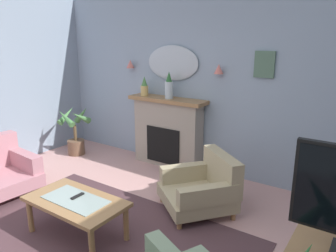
{
  "coord_description": "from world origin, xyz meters",
  "views": [
    {
      "loc": [
        2.32,
        -1.68,
        2.09
      ],
      "look_at": [
        0.1,
        1.56,
        1.03
      ],
      "focal_mm": 34.53,
      "sensor_mm": 36.0,
      "label": 1
    }
  ],
  "objects_px": {
    "wall_sconce_right": "(219,69)",
    "armchair_in_corner": "(203,187)",
    "framed_picture": "(264,65)",
    "potted_plant_tall_palm": "(75,133)",
    "coffee_table": "(76,204)",
    "fireplace": "(167,133)",
    "wall_sconce_left": "(130,64)",
    "tv_remote": "(78,196)",
    "mantel_vase_centre": "(144,87)",
    "mantel_vase_left": "(169,87)",
    "wall_mirror": "(172,63)"
  },
  "relations": [
    {
      "from": "fireplace",
      "to": "tv_remote",
      "type": "distance_m",
      "value": 2.25
    },
    {
      "from": "mantel_vase_centre",
      "to": "wall_mirror",
      "type": "xyz_separation_m",
      "value": [
        0.45,
        0.17,
        0.41
      ]
    },
    {
      "from": "wall_sconce_right",
      "to": "armchair_in_corner",
      "type": "height_order",
      "value": "wall_sconce_right"
    },
    {
      "from": "fireplace",
      "to": "framed_picture",
      "type": "height_order",
      "value": "framed_picture"
    },
    {
      "from": "coffee_table",
      "to": "potted_plant_tall_palm",
      "type": "bearing_deg",
      "value": 140.03
    },
    {
      "from": "fireplace",
      "to": "mantel_vase_centre",
      "type": "distance_m",
      "value": 0.86
    },
    {
      "from": "coffee_table",
      "to": "potted_plant_tall_palm",
      "type": "height_order",
      "value": "potted_plant_tall_palm"
    },
    {
      "from": "tv_remote",
      "to": "wall_sconce_right",
      "type": "bearing_deg",
      "value": 77.7
    },
    {
      "from": "mantel_vase_centre",
      "to": "framed_picture",
      "type": "distance_m",
      "value": 2.01
    },
    {
      "from": "tv_remote",
      "to": "potted_plant_tall_palm",
      "type": "distance_m",
      "value": 2.65
    },
    {
      "from": "wall_mirror",
      "to": "tv_remote",
      "type": "relative_size",
      "value": 6.0
    },
    {
      "from": "framed_picture",
      "to": "potted_plant_tall_palm",
      "type": "relative_size",
      "value": 0.39
    },
    {
      "from": "wall_mirror",
      "to": "framed_picture",
      "type": "xyz_separation_m",
      "value": [
        1.5,
        0.01,
        0.04
      ]
    },
    {
      "from": "armchair_in_corner",
      "to": "potted_plant_tall_palm",
      "type": "distance_m",
      "value": 2.95
    },
    {
      "from": "mantel_vase_centre",
      "to": "potted_plant_tall_palm",
      "type": "xyz_separation_m",
      "value": [
        -1.25,
        -0.5,
        -0.88
      ]
    },
    {
      "from": "mantel_vase_left",
      "to": "framed_picture",
      "type": "xyz_separation_m",
      "value": [
        1.45,
        0.18,
        0.4
      ]
    },
    {
      "from": "fireplace",
      "to": "wall_sconce_left",
      "type": "height_order",
      "value": "wall_sconce_left"
    },
    {
      "from": "mantel_vase_centre",
      "to": "wall_sconce_left",
      "type": "height_order",
      "value": "wall_sconce_left"
    },
    {
      "from": "coffee_table",
      "to": "mantel_vase_centre",
      "type": "bearing_deg",
      "value": 110.11
    },
    {
      "from": "mantel_vase_centre",
      "to": "wall_mirror",
      "type": "height_order",
      "value": "wall_mirror"
    },
    {
      "from": "wall_mirror",
      "to": "wall_sconce_right",
      "type": "xyz_separation_m",
      "value": [
        0.85,
        -0.05,
        -0.05
      ]
    },
    {
      "from": "coffee_table",
      "to": "tv_remote",
      "type": "xyz_separation_m",
      "value": [
        -0.02,
        0.05,
        0.07
      ]
    },
    {
      "from": "framed_picture",
      "to": "potted_plant_tall_palm",
      "type": "height_order",
      "value": "framed_picture"
    },
    {
      "from": "wall_sconce_right",
      "to": "framed_picture",
      "type": "xyz_separation_m",
      "value": [
        0.65,
        0.06,
        0.09
      ]
    },
    {
      "from": "wall_sconce_left",
      "to": "coffee_table",
      "type": "relative_size",
      "value": 0.13
    },
    {
      "from": "wall_sconce_left",
      "to": "armchair_in_corner",
      "type": "bearing_deg",
      "value": -27.32
    },
    {
      "from": "mantel_vase_left",
      "to": "potted_plant_tall_palm",
      "type": "xyz_separation_m",
      "value": [
        -1.75,
        -0.5,
        -0.93
      ]
    },
    {
      "from": "tv_remote",
      "to": "potted_plant_tall_palm",
      "type": "xyz_separation_m",
      "value": [
        -2.05,
        1.69,
        -0.03
      ]
    },
    {
      "from": "framed_picture",
      "to": "potted_plant_tall_palm",
      "type": "bearing_deg",
      "value": -167.97
    },
    {
      "from": "mantel_vase_left",
      "to": "wall_mirror",
      "type": "height_order",
      "value": "wall_mirror"
    },
    {
      "from": "wall_sconce_left",
      "to": "coffee_table",
      "type": "xyz_separation_m",
      "value": [
        1.22,
        -2.36,
        -1.28
      ]
    },
    {
      "from": "coffee_table",
      "to": "tv_remote",
      "type": "relative_size",
      "value": 6.88
    },
    {
      "from": "coffee_table",
      "to": "wall_mirror",
      "type": "bearing_deg",
      "value": 98.71
    },
    {
      "from": "mantel_vase_left",
      "to": "coffee_table",
      "type": "bearing_deg",
      "value": -81.89
    },
    {
      "from": "coffee_table",
      "to": "potted_plant_tall_palm",
      "type": "relative_size",
      "value": 1.2
    },
    {
      "from": "mantel_vase_centre",
      "to": "wall_sconce_left",
      "type": "distance_m",
      "value": 0.55
    },
    {
      "from": "fireplace",
      "to": "mantel_vase_centre",
      "type": "xyz_separation_m",
      "value": [
        -0.45,
        -0.03,
        0.73
      ]
    },
    {
      "from": "mantel_vase_left",
      "to": "framed_picture",
      "type": "height_order",
      "value": "framed_picture"
    },
    {
      "from": "coffee_table",
      "to": "armchair_in_corner",
      "type": "bearing_deg",
      "value": 56.71
    },
    {
      "from": "wall_sconce_right",
      "to": "coffee_table",
      "type": "distance_m",
      "value": 2.72
    },
    {
      "from": "wall_sconce_left",
      "to": "potted_plant_tall_palm",
      "type": "relative_size",
      "value": 0.15
    },
    {
      "from": "fireplace",
      "to": "mantel_vase_left",
      "type": "relative_size",
      "value": 3.15
    },
    {
      "from": "framed_picture",
      "to": "tv_remote",
      "type": "xyz_separation_m",
      "value": [
        -1.15,
        -2.37,
        -1.3
      ]
    },
    {
      "from": "tv_remote",
      "to": "mantel_vase_left",
      "type": "bearing_deg",
      "value": 97.72
    },
    {
      "from": "mantel_vase_centre",
      "to": "fireplace",
      "type": "bearing_deg",
      "value": 3.6
    },
    {
      "from": "wall_mirror",
      "to": "armchair_in_corner",
      "type": "distance_m",
      "value": 2.17
    },
    {
      "from": "wall_sconce_left",
      "to": "coffee_table",
      "type": "height_order",
      "value": "wall_sconce_left"
    },
    {
      "from": "potted_plant_tall_palm",
      "to": "framed_picture",
      "type": "bearing_deg",
      "value": 12.03
    },
    {
      "from": "tv_remote",
      "to": "armchair_in_corner",
      "type": "xyz_separation_m",
      "value": [
        0.87,
        1.24,
        -0.15
      ]
    },
    {
      "from": "wall_mirror",
      "to": "framed_picture",
      "type": "bearing_deg",
      "value": 0.38
    }
  ]
}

